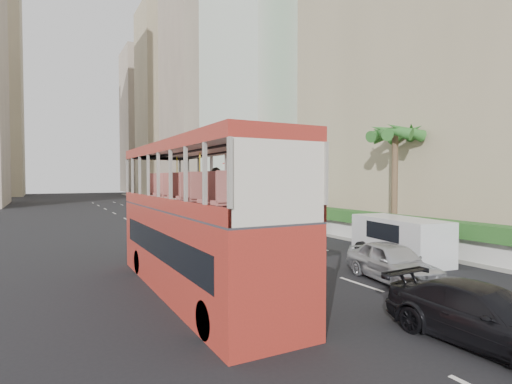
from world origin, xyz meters
TOP-DOWN VIEW (x-y plane):
  - ground_plane at (0.00, 0.00)m, footprint 200.00×200.00m
  - double_decker_bus at (-6.00, 0.00)m, footprint 2.50×11.00m
  - car_silver_lane_a at (-2.30, 3.87)m, footprint 1.99×4.72m
  - car_silver_lane_b at (0.92, -2.26)m, footprint 2.56×4.60m
  - car_black at (-1.62, -7.36)m, footprint 2.12×4.80m
  - van_asset at (1.45, 14.89)m, footprint 2.01×4.24m
  - minibus_near at (1.45, 11.94)m, footprint 1.96×5.86m
  - minibus_far at (4.46, 11.51)m, footprint 2.69×6.86m
  - panel_van_near at (4.28, 0.44)m, footprint 2.74×5.23m
  - panel_van_far at (4.54, 25.11)m, footprint 3.06×5.73m
  - sidewalk at (9.00, 25.00)m, footprint 6.00×120.00m
  - kerb_wall at (6.20, 14.00)m, footprint 0.30×44.00m
  - hedge at (6.20, 14.00)m, footprint 1.10×44.00m
  - palm_tree at (7.80, 4.00)m, footprint 0.36×0.36m
  - shell_station at (10.00, 23.00)m, footprint 6.50×8.00m
  - tower_mid at (18.00, 58.00)m, footprint 16.00×16.00m
  - tower_far_a at (17.00, 82.00)m, footprint 14.00×14.00m
  - tower_far_b at (17.00, 104.00)m, footprint 14.00×14.00m

SIDE VIEW (x-z plane):
  - ground_plane at x=0.00m, z-range 0.00..0.00m
  - car_silver_lane_a at x=-2.30m, z-range -0.76..0.76m
  - car_silver_lane_b at x=0.92m, z-range -0.74..0.74m
  - car_black at x=-1.62m, z-range -0.69..0.69m
  - van_asset at x=1.45m, z-range -0.59..0.59m
  - sidewalk at x=9.00m, z-range 0.00..0.18m
  - kerb_wall at x=6.20m, z-range 0.18..1.18m
  - panel_van_near at x=4.28m, z-range 0.00..1.99m
  - panel_van_far at x=4.54m, z-range 0.00..2.18m
  - minibus_near at x=1.45m, z-range 0.00..2.60m
  - minibus_far at x=4.46m, z-range 0.00..2.98m
  - hedge at x=6.20m, z-range 1.18..1.88m
  - double_decker_bus at x=-6.00m, z-range 0.00..5.06m
  - shell_station at x=10.00m, z-range 0.00..5.50m
  - palm_tree at x=7.80m, z-range 0.18..6.58m
  - tower_far_b at x=17.00m, z-range 0.00..40.00m
  - tower_far_a at x=17.00m, z-range 0.00..44.00m
  - tower_mid at x=18.00m, z-range 0.00..50.00m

